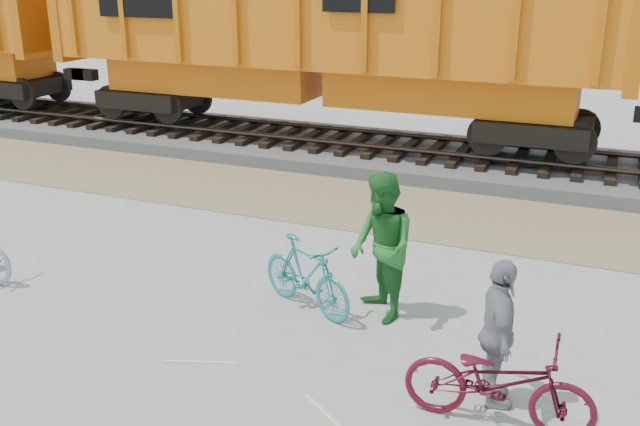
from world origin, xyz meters
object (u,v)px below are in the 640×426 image
Objects in this scene: bicycle_teal at (306,275)px; bicycle_maroon at (499,382)px; person_woman at (498,334)px; person_man at (382,247)px; hopper_car_center at (325,30)px.

bicycle_maroon is (2.86, -1.63, -0.00)m from bicycle_teal.
bicycle_teal reaches higher than bicycle_maroon.
bicycle_teal is 3.04m from person_woman.
bicycle_teal is 1.01× the size of person_woman.
person_man is (-1.86, 1.83, 0.49)m from bicycle_maroon.
person_woman is at bearing 9.72° from person_man.
person_man is (4.06, -7.83, -2.01)m from hopper_car_center.
person_woman is at bearing -89.58° from bicycle_teal.
person_woman is (5.82, -9.26, -2.17)m from hopper_car_center.
hopper_car_center is at bearing 45.31° from bicycle_teal.
bicycle_teal is (3.06, -8.03, -2.50)m from hopper_car_center.
hopper_car_center is 11.15m from person_woman.
hopper_car_center is 7.01× the size of person_man.
hopper_car_center is at bearing 13.19° from person_woman.
person_man is 1.20× the size of person_woman.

